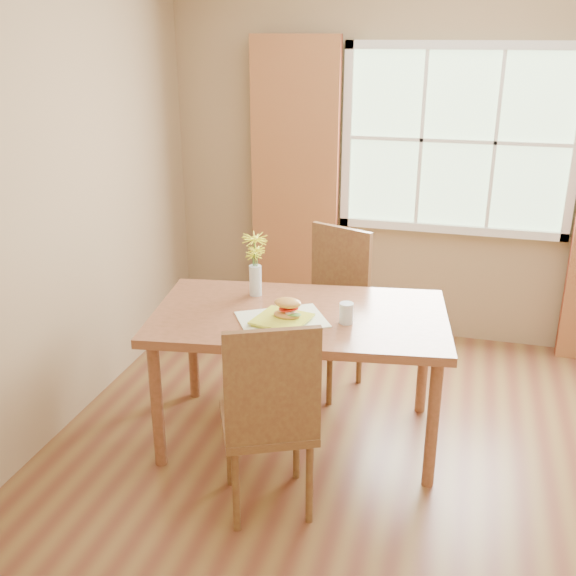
% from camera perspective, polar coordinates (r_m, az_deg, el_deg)
% --- Properties ---
extents(room, '(4.24, 3.84, 2.74)m').
position_cam_1_polar(room, '(3.14, 12.79, 4.34)').
color(room, brown).
rests_on(room, ground).
extents(window, '(1.62, 0.06, 1.32)m').
position_cam_1_polar(window, '(4.94, 14.19, 11.97)').
color(window, '#AAD29F').
rests_on(window, room).
extents(curtain_left, '(0.65, 0.08, 2.20)m').
position_cam_1_polar(curtain_left, '(5.08, 0.58, 8.24)').
color(curtain_left, maroon).
rests_on(curtain_left, room).
extents(dining_table, '(1.71, 1.11, 0.78)m').
position_cam_1_polar(dining_table, '(3.71, 0.99, -3.28)').
color(dining_table, brown).
rests_on(dining_table, room).
extents(chair_near, '(0.57, 0.57, 1.04)m').
position_cam_1_polar(chair_near, '(3.16, -1.55, -10.56)').
color(chair_near, brown).
rests_on(chair_near, room).
extents(chair_far, '(0.57, 0.57, 1.05)m').
position_cam_1_polar(chair_far, '(4.38, 3.70, -1.11)').
color(chair_far, brown).
rests_on(chair_far, room).
extents(placemat, '(0.56, 0.51, 0.01)m').
position_cam_1_polar(placemat, '(3.59, -0.53, -2.68)').
color(placemat, silver).
rests_on(placemat, dining_table).
extents(plate, '(0.31, 0.31, 0.01)m').
position_cam_1_polar(plate, '(3.55, -0.52, -2.81)').
color(plate, '#C7D435').
rests_on(plate, placemat).
extents(croissant_sandwich, '(0.16, 0.11, 0.11)m').
position_cam_1_polar(croissant_sandwich, '(3.54, -0.04, -1.74)').
color(croissant_sandwich, '#FBC455').
rests_on(croissant_sandwich, plate).
extents(water_glass, '(0.07, 0.07, 0.11)m').
position_cam_1_polar(water_glass, '(3.55, 4.96, -2.17)').
color(water_glass, silver).
rests_on(water_glass, dining_table).
extents(flower_vase, '(0.15, 0.15, 0.37)m').
position_cam_1_polar(flower_vase, '(3.86, -2.80, 2.48)').
color(flower_vase, silver).
rests_on(flower_vase, dining_table).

